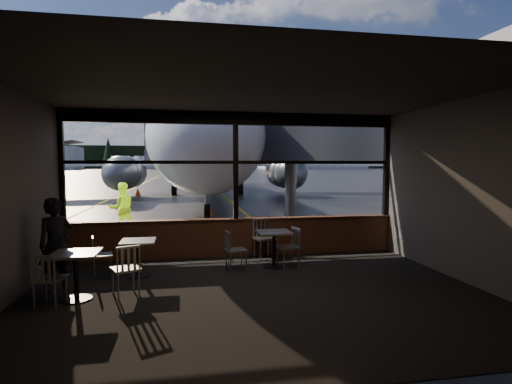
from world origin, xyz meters
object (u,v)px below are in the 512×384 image
object	(u,v)px
cafe_table_near	(274,249)
chair_near_e	(288,248)
ground_crew	(122,208)
chair_mid_w	(102,255)
cafe_table_mid	(138,258)
cone_nose	(209,209)
jet_bridge	(309,161)
cone_wing	(138,192)
airliner	(207,113)
cafe_table_left	(76,276)
chair_near_w	(236,251)
chair_mid_s	(126,269)
chair_left_s	(50,279)
passenger	(56,245)
chair_near_n	(264,239)

from	to	relation	value
cafe_table_near	chair_near_e	xyz separation A→B (m)	(0.28, -0.13, 0.05)
cafe_table_near	ground_crew	size ratio (longest dim) A/B	0.48
cafe_table_near	chair_mid_w	world-z (taller)	chair_mid_w
cafe_table_mid	cone_nose	xyz separation A→B (m)	(1.97, 9.40, -0.11)
jet_bridge	cone_nose	world-z (taller)	jet_bridge
jet_bridge	ground_crew	bearing A→B (deg)	-165.62
chair_near_e	cone_wing	distance (m)	22.19
airliner	chair_near_e	distance (m)	21.18
cafe_table_left	cone_wing	world-z (taller)	cafe_table_left
cafe_table_mid	chair_near_e	xyz separation A→B (m)	(3.12, 0.10, 0.08)
airliner	jet_bridge	xyz separation A→B (m)	(3.20, -13.61, -3.50)
chair_near_w	chair_mid_s	distance (m)	2.41
chair_near_e	chair_left_s	xyz separation A→B (m)	(-4.31, -1.58, -0.01)
jet_bridge	chair_near_w	bearing A→B (deg)	-118.74
cafe_table_mid	ground_crew	world-z (taller)	ground_crew
chair_left_s	cone_wing	world-z (taller)	chair_left_s
chair_near_e	airliner	bearing A→B (deg)	-11.04
cafe_table_mid	cafe_table_left	xyz separation A→B (m)	(-0.85, -1.27, 0.03)
airliner	cone_nose	world-z (taller)	airliner
airliner	cafe_table_left	distance (m)	22.76
cafe_table_mid	cafe_table_left	distance (m)	1.53
chair_mid_s	chair_mid_w	distance (m)	1.54
ground_crew	cafe_table_near	bearing A→B (deg)	107.82
chair_mid_w	cone_nose	size ratio (longest dim) A/B	1.56
chair_left_s	cone_nose	size ratio (longest dim) A/B	1.68
chair_near_e	cone_nose	xyz separation A→B (m)	(-1.15, 9.30, -0.19)
chair_near_e	chair_left_s	size ratio (longest dim) A/B	1.03
ground_crew	chair_near_e	bearing A→B (deg)	109.01
passenger	cafe_table_near	bearing A→B (deg)	-26.24
cafe_table_mid	chair_left_s	distance (m)	1.90
cafe_table_left	airliner	bearing A→B (deg)	81.12
chair_mid_s	chair_left_s	bearing A→B (deg)	173.60
cafe_table_mid	chair_mid_s	bearing A→B (deg)	-94.11
chair_near_e	chair_near_w	distance (m)	1.13
jet_bridge	cafe_table_mid	world-z (taller)	jet_bridge
airliner	chair_near_n	world-z (taller)	airliner
chair_near_w	cone_nose	distance (m)	9.31
chair_left_s	cone_wing	bearing A→B (deg)	105.47
chair_near_n	passenger	size ratio (longest dim) A/B	0.57
passenger	cone_nose	bearing A→B (deg)	32.79
airliner	cone_wing	world-z (taller)	airliner
cafe_table_near	cafe_table_left	world-z (taller)	cafe_table_left
chair_near_n	chair_mid_w	world-z (taller)	chair_near_n
chair_mid_s	ground_crew	size ratio (longest dim) A/B	0.54
jet_bridge	cafe_table_left	xyz separation A→B (m)	(-6.61, -8.22, -1.98)
jet_bridge	chair_near_w	xyz separation A→B (m)	(-3.77, -6.87, -1.95)
airliner	chair_near_w	xyz separation A→B (m)	(-0.57, -20.48, -5.45)
chair_near_n	cone_nose	world-z (taller)	chair_near_n
cone_wing	chair_near_w	bearing A→B (deg)	-78.45
chair_near_e	chair_near_n	bearing A→B (deg)	6.33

